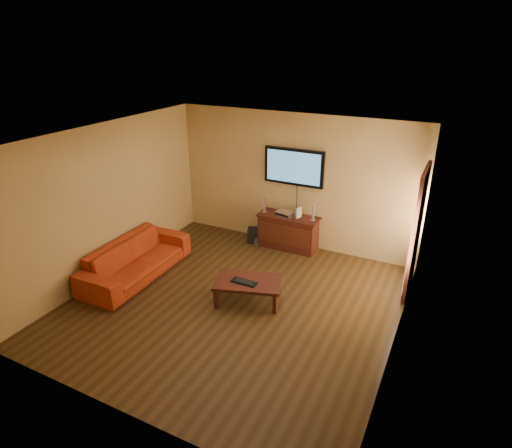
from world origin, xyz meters
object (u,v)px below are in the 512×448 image
Objects in this scene: keyboard at (244,282)px; television at (294,167)px; coffee_table at (248,283)px; speaker_right at (313,212)px; av_receiver at (285,213)px; game_console at (299,212)px; bottle at (256,243)px; subwoofer at (254,235)px; speaker_left at (265,205)px; sofa at (135,254)px; media_console at (288,232)px.

television is at bearing 93.52° from keyboard.
coffee_table is 2.20m from speaker_right.
game_console is (0.29, 0.01, 0.07)m from av_receiver.
bottle is (-0.75, 1.79, -0.24)m from coffee_table.
television is 2.84× the size of keyboard.
bottle is (-0.78, -0.33, -0.70)m from game_console.
game_console is 0.76× the size of subwoofer.
speaker_right is at bearing 14.94° from game_console.
coffee_table is at bearing -71.42° from speaker_left.
av_receiver is at bearing 32.47° from bottle.
bottle is (-0.57, -0.50, -1.56)m from television.
coffee_table is 2.26m from speaker_left.
coffee_table is at bearing -87.51° from sofa.
sofa is 2.44m from bottle.
speaker_left is (-0.53, -0.01, 0.50)m from media_console.
sofa is 6.29× the size of av_receiver.
speaker_right is (0.33, 2.11, 0.52)m from coffee_table.
av_receiver reaches higher than subwoofer.
sofa is (-2.02, -2.44, -1.23)m from television.
game_console is (0.03, 2.12, 0.47)m from coffee_table.
speaker_left is 0.80m from bottle.
speaker_right is at bearing -18.63° from subwoofer.
keyboard is (-0.06, -2.20, -0.41)m from game_console.
av_receiver reaches higher than media_console.
speaker_right reaches higher than speaker_left.
speaker_left is at bearing -161.59° from game_console.
keyboard reaches higher than subwoofer.
keyboard is at bearing -72.76° from speaker_left.
media_console is 4.44× the size of subwoofer.
speaker_left is 0.74m from subwoofer.
media_console is at bearing 28.02° from bottle.
speaker_left is (1.50, 2.23, 0.42)m from sofa.
television is 0.55× the size of sofa.
television is 2.69m from keyboard.
speaker_right is at bearing -19.62° from television.
television reaches higher than sofa.
av_receiver is at bearing 2.86° from speaker_left.
speaker_right is 1.00× the size of av_receiver.
game_console is at bearing 88.37° from keyboard.
game_console is at bearing 5.79° from media_console.
media_console reaches higher than bottle.
speaker_left is 0.46m from av_receiver.
speaker_right reaches higher than av_receiver.
sofa is at bearing -129.70° from television.
game_console is at bearing 12.36° from av_receiver.
speaker_right is (2.53, 2.26, 0.43)m from sofa.
speaker_right reaches higher than keyboard.
television is at bearing 77.67° from av_receiver.
speaker_left is at bearing 81.03° from bottle.
television is 3.46× the size of av_receiver.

